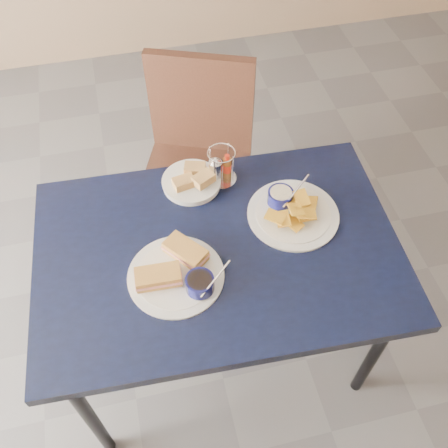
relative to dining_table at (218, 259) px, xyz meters
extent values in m
plane|color=#54555A|center=(-0.02, -0.16, -0.68)|extent=(6.00, 6.00, 0.00)
cube|color=black|center=(0.00, 0.00, 0.05)|extent=(1.24, 0.86, 0.04)
cylinder|color=black|center=(-0.52, -0.32, -0.33)|extent=(0.04, 0.04, 0.71)
cylinder|color=black|center=(0.52, -0.32, -0.33)|extent=(0.04, 0.04, 0.71)
cylinder|color=black|center=(-0.52, 0.32, -0.33)|extent=(0.04, 0.04, 0.71)
cylinder|color=black|center=(0.52, 0.32, -0.33)|extent=(0.04, 0.04, 0.71)
cube|color=black|center=(0.03, 0.59, -0.22)|extent=(0.58, 0.57, 0.04)
cylinder|color=black|center=(-0.15, 0.42, -0.46)|extent=(0.04, 0.04, 0.44)
cylinder|color=black|center=(0.21, 0.42, -0.46)|extent=(0.04, 0.04, 0.44)
cylinder|color=black|center=(-0.15, 0.76, -0.46)|extent=(0.04, 0.04, 0.44)
cylinder|color=black|center=(0.21, 0.76, -0.46)|extent=(0.04, 0.04, 0.44)
cube|color=black|center=(0.03, 0.78, 0.04)|extent=(0.44, 0.21, 0.47)
cylinder|color=white|center=(-0.15, -0.08, 0.07)|extent=(0.31, 0.31, 0.01)
cylinder|color=white|center=(-0.15, -0.08, 0.08)|extent=(0.25, 0.25, 0.00)
cube|color=#CB9549|center=(-0.21, -0.09, 0.10)|extent=(0.14, 0.08, 0.04)
cube|color=#D88984|center=(-0.21, -0.09, 0.10)|extent=(0.15, 0.08, 0.01)
cube|color=#CB9549|center=(-0.11, -0.01, 0.10)|extent=(0.14, 0.15, 0.04)
cube|color=#D88984|center=(-0.11, -0.01, 0.10)|extent=(0.15, 0.16, 0.01)
cylinder|color=#0A0B38|center=(-0.09, -0.14, 0.10)|extent=(0.09, 0.09, 0.05)
cylinder|color=black|center=(-0.09, -0.14, 0.12)|extent=(0.08, 0.08, 0.01)
cylinder|color=silver|center=(-0.04, -0.16, 0.15)|extent=(0.11, 0.07, 0.08)
cylinder|color=white|center=(0.28, 0.08, 0.07)|extent=(0.32, 0.32, 0.01)
cylinder|color=white|center=(0.28, 0.08, 0.08)|extent=(0.26, 0.26, 0.00)
cube|color=gold|center=(0.31, 0.11, 0.08)|extent=(0.08, 0.07, 0.01)
cube|color=gold|center=(0.32, 0.04, 0.09)|extent=(0.07, 0.05, 0.02)
cube|color=gold|center=(0.27, 0.02, 0.09)|extent=(0.07, 0.08, 0.02)
cube|color=gold|center=(0.35, 0.09, 0.09)|extent=(0.07, 0.08, 0.02)
cube|color=gold|center=(0.23, 0.04, 0.10)|extent=(0.05, 0.07, 0.02)
cube|color=gold|center=(0.29, 0.10, 0.10)|extent=(0.08, 0.07, 0.02)
cube|color=gold|center=(0.21, 0.05, 0.11)|extent=(0.08, 0.08, 0.01)
cube|color=gold|center=(0.32, 0.10, 0.11)|extent=(0.05, 0.07, 0.02)
cube|color=gold|center=(0.31, 0.03, 0.12)|extent=(0.07, 0.06, 0.02)
cube|color=gold|center=(0.28, 0.05, 0.12)|extent=(0.05, 0.07, 0.02)
cylinder|color=#0A0B38|center=(0.25, 0.14, 0.10)|extent=(0.09, 0.09, 0.05)
cylinder|color=beige|center=(0.25, 0.14, 0.12)|extent=(0.08, 0.08, 0.01)
cylinder|color=silver|center=(0.30, 0.12, 0.15)|extent=(0.11, 0.07, 0.08)
cylinder|color=white|center=(-0.03, 0.30, 0.08)|extent=(0.21, 0.21, 0.02)
cylinder|color=white|center=(-0.03, 0.30, 0.09)|extent=(0.17, 0.17, 0.00)
cube|color=tan|center=(-0.06, 0.28, 0.11)|extent=(0.08, 0.06, 0.03)
cube|color=tan|center=(-0.01, 0.33, 0.11)|extent=(0.09, 0.07, 0.03)
cube|color=tan|center=(0.01, 0.27, 0.12)|extent=(0.09, 0.08, 0.03)
cylinder|color=silver|center=(0.08, 0.30, 0.07)|extent=(0.11, 0.11, 0.01)
cylinder|color=silver|center=(0.12, 0.33, 0.14)|extent=(0.01, 0.01, 0.13)
cylinder|color=silver|center=(0.05, 0.33, 0.14)|extent=(0.01, 0.01, 0.13)
cylinder|color=silver|center=(0.05, 0.27, 0.14)|extent=(0.01, 0.01, 0.13)
cylinder|color=silver|center=(0.12, 0.27, 0.14)|extent=(0.01, 0.01, 0.13)
torus|color=silver|center=(0.08, 0.30, 0.20)|extent=(0.10, 0.10, 0.00)
cylinder|color=silver|center=(0.06, 0.30, 0.12)|extent=(0.05, 0.05, 0.08)
cone|color=silver|center=(0.06, 0.30, 0.17)|extent=(0.04, 0.04, 0.02)
cylinder|color=brown|center=(0.10, 0.30, 0.12)|extent=(0.03, 0.03, 0.08)
cylinder|color=#AB1D09|center=(0.10, 0.30, 0.12)|extent=(0.03, 0.03, 0.03)
cylinder|color=#AB1D09|center=(0.10, 0.30, 0.17)|extent=(0.02, 0.02, 0.02)
camera|label=1|loc=(-0.20, -0.92, 1.42)|focal=40.00mm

